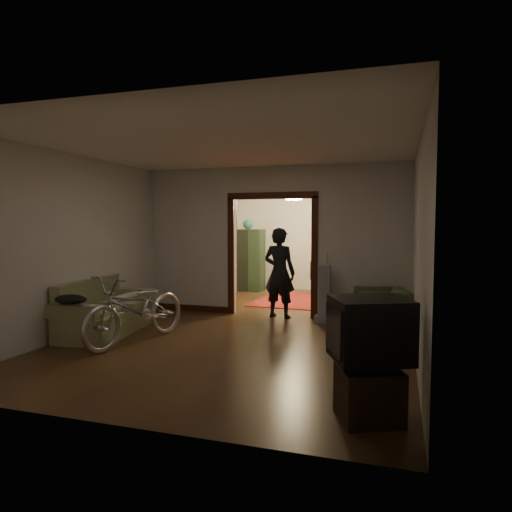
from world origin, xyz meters
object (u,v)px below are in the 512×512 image
at_px(armchair, 381,310).
at_px(person, 279,273).
at_px(locker, 248,260).
at_px(sofa, 108,306).
at_px(bicycle, 137,308).
at_px(desk, 347,281).

bearing_deg(armchair, person, -122.93).
bearing_deg(locker, person, -53.78).
xyz_separation_m(sofa, armchair, (4.17, 1.25, -0.06)).
bearing_deg(bicycle, armchair, 39.00).
relative_size(armchair, person, 0.48).
relative_size(person, locker, 1.05).
bearing_deg(locker, sofa, -89.52).
bearing_deg(desk, locker, -174.24).
xyz_separation_m(bicycle, locker, (-0.11, 5.44, 0.29)).
height_order(person, desk, person).
bearing_deg(armchair, bicycle, -76.28).
height_order(bicycle, armchair, bicycle).
bearing_deg(bicycle, person, 69.57).
relative_size(person, desk, 1.78).
distance_m(armchair, locker, 5.15).
distance_m(bicycle, person, 2.82).
bearing_deg(bicycle, locker, 103.89).
xyz_separation_m(person, locker, (-1.64, 3.09, -0.04)).
relative_size(sofa, desk, 1.97).
distance_m(bicycle, armchair, 3.76).
relative_size(sofa, armchair, 2.30).
relative_size(bicycle, armchair, 2.41).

